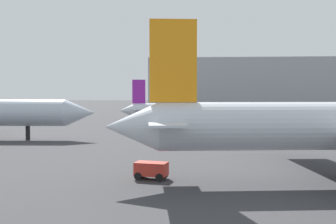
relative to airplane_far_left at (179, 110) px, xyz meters
name	(u,v)px	position (x,y,z in m)	size (l,w,h in m)	color
airplane_far_left	(179,110)	(0.00, 0.00, 0.00)	(23.08, 23.12, 8.80)	silver
baggage_cart	(151,169)	(0.51, -49.93, -2.30)	(2.62, 1.81, 1.30)	red
terminal_building	(276,87)	(25.57, 42.95, 4.81)	(71.41, 19.21, 15.74)	#999EA3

